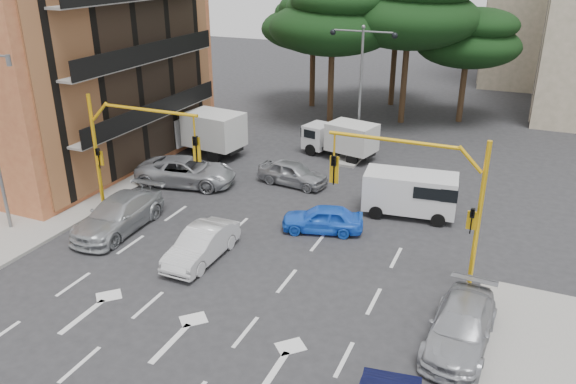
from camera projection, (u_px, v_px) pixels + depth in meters
name	position (u px, v px, depth m)	size (l,w,h in m)	color
ground	(241.00, 270.00, 22.66)	(120.00, 120.00, 0.00)	#28282B
median_strip	(357.00, 151.00, 36.14)	(1.40, 6.00, 0.15)	gray
apartment_orange	(32.00, 44.00, 33.28)	(15.19, 16.15, 13.70)	#AB5335
pine_left_near	(333.00, 18.00, 39.65)	(9.15, 9.15, 10.23)	#382616
pine_center	(411.00, 8.00, 39.24)	(9.98, 9.98, 11.16)	#382616
pine_left_far	(314.00, 20.00, 44.40)	(8.32, 8.32, 9.30)	#382616
pine_right	(470.00, 38.00, 40.29)	(7.49, 7.49, 8.37)	#382616
pine_back	(398.00, 11.00, 44.47)	(9.15, 9.15, 10.23)	#382616
signal_mast_right	(430.00, 190.00, 20.33)	(5.79, 0.37, 6.00)	yellow
signal_mast_left	(126.00, 144.00, 25.30)	(5.79, 0.37, 6.00)	yellow
street_lamp_center	(361.00, 67.00, 34.04)	(4.16, 0.36, 7.77)	slate
car_white_hatch	(201.00, 245.00, 23.23)	(1.45, 4.16, 1.37)	silver
car_blue_compact	(322.00, 219.00, 25.64)	(1.49, 3.70, 1.26)	blue
car_silver_wagon	(118.00, 214.00, 25.74)	(2.14, 5.27, 1.53)	#A0A4A8
car_silver_cross_a	(187.00, 171.00, 30.85)	(2.51, 5.43, 1.51)	#A4A6AC
car_silver_cross_b	(293.00, 173.00, 30.85)	(1.59, 3.95, 1.35)	#93959A
car_silver_parked	(461.00, 327.00, 18.15)	(1.90, 4.66, 1.35)	#A1A3A9
van_white	(410.00, 194.00, 27.08)	(1.97, 4.36, 2.18)	silver
box_truck_a	(202.00, 132.00, 35.36)	(2.38, 5.67, 2.79)	silver
box_truck_b	(340.00, 139.00, 34.85)	(1.96, 4.67, 2.30)	silver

